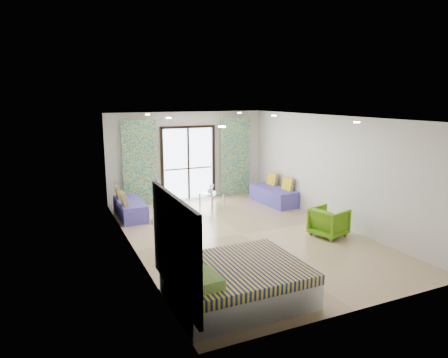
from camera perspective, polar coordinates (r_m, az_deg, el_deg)
name	(u,v)px	position (r m, az deg, el deg)	size (l,w,h in m)	color
floor	(242,234)	(9.41, 2.58, -7.85)	(5.00, 7.50, 0.01)	#9A7C5C
ceiling	(243,117)	(8.89, 2.74, 8.79)	(5.00, 7.50, 0.01)	silver
wall_back	(188,156)	(12.46, -5.18, 3.34)	(5.00, 0.01, 2.70)	silver
wall_front	(361,225)	(6.06, 19.01, -6.19)	(5.00, 0.01, 2.70)	silver
wall_left	(132,187)	(8.25, -13.03, -1.19)	(0.01, 7.50, 2.70)	silver
wall_right	(331,169)	(10.41, 15.03, 1.34)	(0.01, 7.50, 2.70)	silver
balcony_door	(188,159)	(12.45, -5.13, 2.90)	(1.76, 0.08, 2.28)	black
balcony_rail	(188,168)	(12.51, -5.11, 1.52)	(1.52, 0.03, 0.04)	#595451
curtain_left	(140,163)	(11.89, -11.95, 2.25)	(1.00, 0.10, 2.50)	silver
curtain_right	(235,157)	(12.90, 1.62, 3.22)	(1.00, 0.10, 2.50)	silver
downlight_a	(222,127)	(6.48, -0.30, 7.49)	(0.12, 0.12, 0.02)	#FFE0B2
downlight_b	(357,122)	(8.04, 18.43, 7.70)	(0.12, 0.12, 0.02)	#FFE0B2
downlight_c	(169,118)	(9.30, -7.93, 8.64)	(0.12, 0.12, 0.02)	#FFE0B2
downlight_d	(274,116)	(10.44, 7.15, 8.98)	(0.12, 0.12, 0.02)	#FFE0B2
downlight_e	(148,114)	(11.23, -10.87, 9.04)	(0.12, 0.12, 0.02)	#FFE0B2
downlight_f	(239,113)	(12.19, 2.20, 9.43)	(0.12, 0.12, 0.02)	#FFE0B2
headboard	(174,246)	(5.83, -7.12, -9.47)	(0.06, 2.10, 1.50)	black
switch_plate	(152,222)	(6.96, -10.27, -6.01)	(0.02, 0.10, 0.10)	silver
bed	(236,282)	(6.46, 1.68, -14.47)	(2.07, 1.69, 0.71)	silver
daybed_left	(130,208)	(10.90, -13.33, -4.06)	(0.63, 1.62, 0.80)	#4B43A1
daybed_right	(274,195)	(12.07, 7.12, -2.24)	(0.76, 1.74, 0.84)	#4B43A1
coffee_table	(212,195)	(11.66, -1.75, -2.26)	(0.76, 0.76, 0.66)	silver
vase	(210,190)	(11.69, -1.98, -1.56)	(0.18, 0.19, 0.18)	white
armchair	(329,221)	(9.49, 14.76, -5.76)	(0.71, 0.66, 0.73)	#579513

